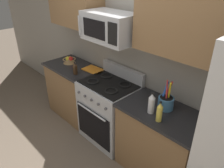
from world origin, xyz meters
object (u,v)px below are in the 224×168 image
cutting_board (94,70)px  bottle_oil (159,112)px  fruit_basket (69,60)px  range_oven (109,111)px  bottle_soy (75,69)px  utensil_crock (166,102)px  microwave (110,27)px  bottle_vinegar (151,103)px

cutting_board → bottle_oil: 1.47m
fruit_basket → range_oven: bearing=-2.7°
range_oven → bottle_soy: 0.79m
range_oven → cutting_board: size_ratio=3.22×
fruit_basket → bottle_oil: size_ratio=0.91×
utensil_crock → bottle_soy: (-1.43, -0.20, 0.00)m
utensil_crock → range_oven: bearing=-175.6°
range_oven → utensil_crock: utensil_crock is taller
range_oven → fruit_basket: 1.12m
utensil_crock → bottle_soy: bearing=-171.9°
bottle_soy → microwave: bearing=15.8°
range_oven → cutting_board: 0.68m
cutting_board → bottle_vinegar: size_ratio=1.36×
utensil_crock → cutting_board: (-1.35, 0.08, -0.07)m
microwave → utensil_crock: microwave is taller
fruit_basket → cutting_board: (0.52, 0.10, -0.04)m
range_oven → bottle_soy: (-0.58, -0.14, 0.52)m
range_oven → cutting_board: (-0.49, 0.14, 0.44)m
microwave → bottle_soy: size_ratio=3.67×
microwave → fruit_basket: (-1.01, 0.02, -0.72)m
bottle_oil → microwave: bearing=167.9°
utensil_crock → bottle_soy: 1.45m
fruit_basket → cutting_board: fruit_basket is taller
cutting_board → microwave: bearing=-13.3°
microwave → bottle_vinegar: bearing=-10.1°
cutting_board → bottle_soy: size_ratio=1.80×
fruit_basket → bottle_oil: bottle_oil is taller
microwave → utensil_crock: 1.10m
range_oven → bottle_soy: bottle_soy is taller
utensil_crock → bottle_oil: bearing=-71.1°
bottle_oil → bottle_soy: bearing=178.6°
microwave → bottle_soy: bearing=-164.2°
utensil_crock → bottle_oil: (0.08, -0.24, 0.03)m
fruit_basket → bottle_soy: (0.43, -0.19, 0.04)m
utensil_crock → bottle_oil: utensil_crock is taller
fruit_basket → cutting_board: 0.53m
cutting_board → bottle_oil: size_ratio=1.47×
fruit_basket → bottle_vinegar: bearing=-5.2°
microwave → fruit_basket: 1.24m
range_oven → utensil_crock: size_ratio=3.20×
bottle_vinegar → fruit_basket: bearing=174.8°
microwave → utensil_crock: (0.85, 0.04, -0.69)m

